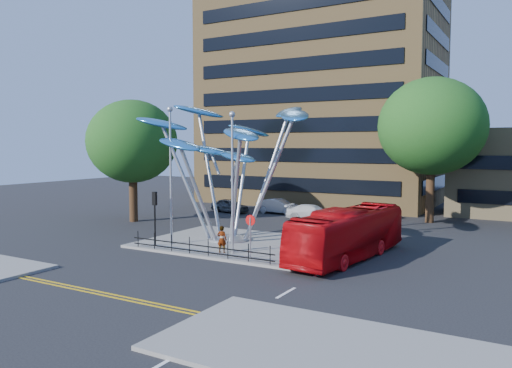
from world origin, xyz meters
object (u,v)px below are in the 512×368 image
Objects in this scene: no_entry_sign_island at (250,229)px; traffic_light_island at (155,207)px; red_bus at (348,234)px; pedestrian at (222,239)px; parked_car_mid at (279,206)px; tree_left at (132,142)px; leaf_sculpture at (230,140)px; street_lamp_right at (232,169)px; street_lamp_left at (171,163)px; parked_car_left at (230,206)px; parked_car_right at (313,213)px; tree_right at (432,127)px.

traffic_light_island is at bearing -179.87° from no_entry_sign_island.
red_bus reaches higher than pedestrian.
tree_left is at bearing 141.68° from parked_car_mid.
street_lamp_right is (2.57, -3.68, -1.78)m from leaf_sculpture.
leaf_sculpture is 1.45× the size of street_lamp_left.
parked_car_left is 9.03m from parked_car_right.
leaf_sculpture is 1.53× the size of street_lamp_right.
no_entry_sign_island is at bearing -135.52° from parked_car_left.
pedestrian reaches higher than parked_car_mid.
pedestrian is at bearing -63.50° from leaf_sculpture.
tree_left is at bearing 145.62° from street_lamp_left.
pedestrian is at bearing -140.24° from parked_car_left.
street_lamp_right reaches higher than pedestrian.
tree_right is 24.06m from traffic_light_island.
parked_car_mid is (-5.31, 17.58, -0.25)m from pedestrian.
no_entry_sign_island is (6.50, -0.98, -3.54)m from street_lamp_left.
tree_right is 0.95× the size of leaf_sculpture.
traffic_light_island is 17.19m from parked_car_left.
pedestrian reaches higher than parked_car_right.
tree_left is 21.71m from red_bus.
street_lamp_left reaches higher than traffic_light_island.
street_lamp_right is at bearing -55.09° from leaf_sculpture.
street_lamp_left reaches higher than red_bus.
street_lamp_left is 2.26× the size of parked_car_left.
tree_right reaches higher than traffic_light_island.
parked_car_mid is at bearing 93.28° from street_lamp_left.
red_bus is at bearing -6.42° from leaf_sculpture.
leaf_sculpture is (-10.07, -15.32, -1.16)m from tree_right.
red_bus is 19.06m from parked_car_mid.
parked_car_mid is (-12.07, 14.74, -0.75)m from red_bus.
no_entry_sign_island is at bearing 158.51° from pedestrian.
red_bus is 2.26× the size of parked_car_right.
leaf_sculpture is at bearing 54.96° from traffic_light_island.
tree_right reaches higher than street_lamp_right.
no_entry_sign_island is 2.35m from pedestrian.
parked_car_right is at bearing 95.56° from street_lamp_right.
street_lamp_right is at bearing 179.59° from pedestrian.
leaf_sculpture is at bearing 52.60° from street_lamp_left.
pedestrian is at bearing -113.09° from tree_right.
tree_left reaches higher than parked_car_mid.
leaf_sculpture is at bearing -138.76° from parked_car_left.
tree_right reaches higher than parked_car_right.
tree_left is 16.63m from pedestrian.
tree_right is at bearing 68.46° from street_lamp_right.
traffic_light_island is at bearing -157.79° from red_bus.
tree_left reaches higher than no_entry_sign_island.
tree_right is 1.17× the size of tree_left.
no_entry_sign_island is (1.50, -0.48, -3.28)m from street_lamp_right.
tree_left reaches higher than parked_car_right.
parked_car_mid is at bearing -173.40° from tree_right.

